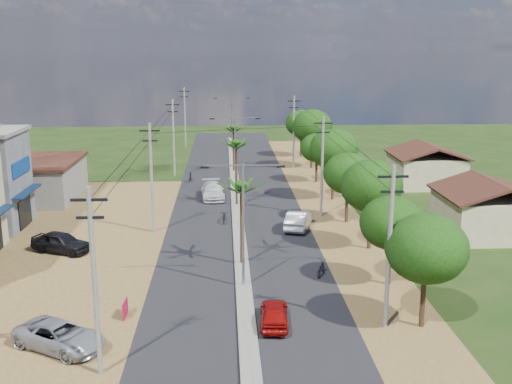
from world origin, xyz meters
TOP-DOWN VIEW (x-y plane):
  - ground at (0.00, 0.00)m, footprint 160.00×160.00m
  - road at (0.00, 15.00)m, footprint 12.00×110.00m
  - median at (0.00, 18.00)m, footprint 1.00×90.00m
  - dirt_lot_west at (-15.00, 8.00)m, footprint 18.00×46.00m
  - dirt_shoulder_east at (8.50, 15.00)m, footprint 5.00×90.00m
  - low_shed at (-21.00, 24.00)m, footprint 10.40×10.40m
  - house_east_near at (20.00, 10.00)m, footprint 7.60×7.50m
  - house_east_far at (21.00, 28.00)m, footprint 7.60×7.50m
  - tree_east_a at (9.50, -6.00)m, footprint 4.40×4.40m
  - tree_east_b at (9.30, 0.00)m, footprint 4.00×4.00m
  - tree_east_c at (9.70, 7.00)m, footprint 4.60×4.60m
  - tree_east_d at (9.40, 14.00)m, footprint 4.20×4.20m
  - tree_east_e at (9.60, 22.00)m, footprint 4.80×4.80m
  - tree_east_f at (9.20, 30.00)m, footprint 3.80×3.80m
  - tree_east_g at (9.80, 38.00)m, footprint 5.00×5.00m
  - tree_east_h at (9.50, 46.00)m, footprint 4.40×4.40m
  - palm_median_near at (0.00, 4.00)m, footprint 2.00×2.00m
  - palm_median_mid at (0.00, 20.00)m, footprint 2.00×2.00m
  - palm_median_far at (0.00, 36.00)m, footprint 2.00×2.00m
  - streetlight_near at (0.00, 0.00)m, footprint 5.10×0.18m
  - streetlight_mid at (0.00, 25.00)m, footprint 5.10×0.18m
  - streetlight_far at (0.00, 50.00)m, footprint 5.10×0.18m
  - utility_pole_w_a at (-7.00, -10.00)m, footprint 1.60×0.24m
  - utility_pole_w_b at (-7.00, 12.00)m, footprint 1.60×0.24m
  - utility_pole_w_c at (-7.00, 34.00)m, footprint 1.60×0.24m
  - utility_pole_w_d at (-7.00, 55.00)m, footprint 1.60×0.24m
  - utility_pole_e_a at (7.50, -6.00)m, footprint 1.60×0.24m
  - utility_pole_e_b at (7.50, 16.00)m, footprint 1.60×0.24m
  - utility_pole_e_c at (7.50, 38.00)m, footprint 1.60×0.24m
  - car_red_near at (1.50, -5.38)m, footprint 1.81×3.91m
  - car_silver_mid at (5.00, 12.29)m, footprint 2.98×5.02m
  - car_white_far at (-2.34, 23.05)m, footprint 2.57×5.42m
  - car_parked_silver at (-9.49, -7.49)m, footprint 5.38×4.41m
  - car_parked_dark at (-13.27, 7.31)m, footprint 4.88×3.49m
  - moto_rider_east at (5.20, 1.74)m, footprint 1.26×1.96m
  - moto_rider_west_a at (-1.20, 14.60)m, footprint 0.73×1.94m
  - moto_rider_west_b at (-5.00, 30.86)m, footprint 0.63×1.91m
  - roadside_sign at (-6.80, -3.98)m, footprint 0.13×1.21m

SIDE VIEW (x-z plane):
  - ground at x=0.00m, z-range 0.00..0.00m
  - dirt_shoulder_east at x=8.50m, z-range 0.00..0.03m
  - dirt_lot_west at x=-15.00m, z-range 0.00..0.04m
  - road at x=0.00m, z-range 0.00..0.04m
  - median at x=0.00m, z-range 0.00..0.18m
  - moto_rider_east at x=5.20m, z-range 0.00..0.97m
  - roadside_sign at x=-6.80m, z-range 0.00..1.00m
  - moto_rider_west_a at x=-1.20m, z-range 0.00..1.01m
  - moto_rider_west_b at x=-5.00m, z-range 0.00..1.13m
  - car_red_near at x=1.50m, z-range 0.00..1.30m
  - car_parked_silver at x=-9.49m, z-range 0.00..1.36m
  - car_white_far at x=-2.34m, z-range 0.00..1.53m
  - car_parked_dark at x=-13.27m, z-range 0.00..1.54m
  - car_silver_mid at x=5.00m, z-range 0.00..1.56m
  - low_shed at x=-21.00m, z-range -0.01..3.94m
  - house_east_near at x=20.00m, z-range 0.09..4.69m
  - house_east_far at x=21.00m, z-range 0.09..4.69m
  - tree_east_f at x=9.20m, z-range 1.13..6.64m
  - tree_east_b at x=9.30m, z-range 1.20..7.03m
  - tree_east_d at x=9.40m, z-range 1.27..7.41m
  - tree_east_a at x=9.50m, z-range 1.30..7.67m
  - tree_east_h at x=9.50m, z-range 1.38..7.90m
  - utility_pole_w_a at x=-7.00m, z-range 0.26..9.26m
  - utility_pole_w_b at x=-7.00m, z-range 0.26..9.26m
  - utility_pole_w_c at x=-7.00m, z-range 0.26..9.26m
  - utility_pole_w_d at x=-7.00m, z-range 0.26..9.26m
  - utility_pole_e_a at x=7.50m, z-range 0.26..9.26m
  - utility_pole_e_b at x=7.50m, z-range 0.26..9.26m
  - utility_pole_e_c at x=7.50m, z-range 0.26..9.26m
  - streetlight_near at x=0.00m, z-range 0.79..8.79m
  - streetlight_mid at x=0.00m, z-range 0.79..8.79m
  - streetlight_far at x=0.00m, z-range 0.79..8.79m
  - tree_east_c at x=9.70m, z-range 1.45..8.28m
  - tree_east_e at x=9.60m, z-range 1.52..8.66m
  - tree_east_g at x=9.80m, z-range 1.55..8.93m
  - palm_median_far at x=0.00m, z-range 2.34..8.19m
  - palm_median_near at x=0.00m, z-range 2.46..8.61m
  - palm_median_mid at x=0.00m, z-range 2.62..9.17m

